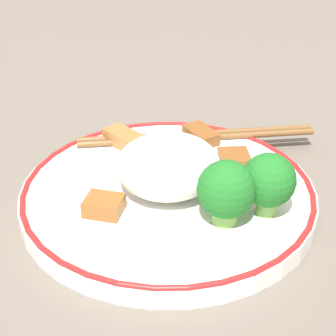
# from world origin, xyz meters

# --- Properties ---
(ground_plane) EXTENTS (3.00, 3.00, 0.00)m
(ground_plane) POSITION_xyz_m (0.00, 0.00, 0.00)
(ground_plane) COLOR #665B51
(plate) EXTENTS (0.24, 0.24, 0.02)m
(plate) POSITION_xyz_m (0.00, 0.00, 0.01)
(plate) COLOR white
(plate) RESTS_ON ground_plane
(rice_mound) EXTENTS (0.08, 0.09, 0.04)m
(rice_mound) POSITION_xyz_m (-0.00, -0.00, 0.04)
(rice_mound) COLOR white
(rice_mound) RESTS_ON plate
(broccoli_back_left) EXTENTS (0.04, 0.04, 0.05)m
(broccoli_back_left) POSITION_xyz_m (0.06, 0.02, 0.04)
(broccoli_back_left) COLOR #7FB756
(broccoli_back_left) RESTS_ON plate
(broccoli_back_center) EXTENTS (0.04, 0.04, 0.05)m
(broccoli_back_center) POSITION_xyz_m (0.07, 0.05, 0.04)
(broccoli_back_center) COLOR #7FB756
(broccoli_back_center) RESTS_ON plate
(meat_near_front) EXTENTS (0.04, 0.04, 0.01)m
(meat_near_front) POSITION_xyz_m (0.01, -0.06, 0.02)
(meat_near_front) COLOR brown
(meat_near_front) RESTS_ON plate
(meat_near_left) EXTENTS (0.04, 0.02, 0.01)m
(meat_near_left) POSITION_xyz_m (-0.06, 0.07, 0.02)
(meat_near_left) COLOR brown
(meat_near_left) RESTS_ON plate
(meat_near_right) EXTENTS (0.04, 0.04, 0.01)m
(meat_near_right) POSITION_xyz_m (-0.01, 0.07, 0.02)
(meat_near_right) COLOR brown
(meat_near_right) RESTS_ON plate
(meat_near_back) EXTENTS (0.04, 0.03, 0.01)m
(meat_near_back) POSITION_xyz_m (-0.09, -0.00, 0.02)
(meat_near_back) COLOR #9E6633
(meat_near_back) RESTS_ON plate
(chopsticks) EXTENTS (0.10, 0.22, 0.01)m
(chopsticks) POSITION_xyz_m (-0.06, 0.07, 0.02)
(chopsticks) COLOR brown
(chopsticks) RESTS_ON plate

